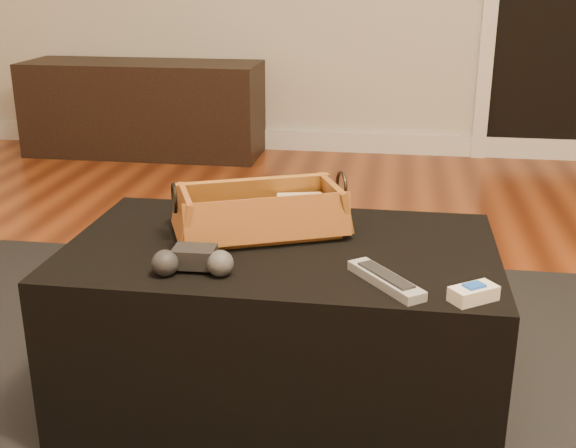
# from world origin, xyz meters

# --- Properties ---
(floor) EXTENTS (5.00, 5.50, 0.01)m
(floor) POSITION_xyz_m (0.00, 0.00, -0.01)
(floor) COLOR brown
(floor) RESTS_ON ground
(baseboard) EXTENTS (5.00, 0.04, 0.12)m
(baseboard) POSITION_xyz_m (0.00, 2.73, 0.06)
(baseboard) COLOR white
(baseboard) RESTS_ON floor
(media_cabinet) EXTENTS (1.37, 0.45, 0.54)m
(media_cabinet) POSITION_xyz_m (-1.10, 2.51, 0.27)
(media_cabinet) COLOR black
(media_cabinet) RESTS_ON floor
(area_rug) EXTENTS (2.60, 2.00, 0.01)m
(area_rug) POSITION_xyz_m (0.13, -0.01, 0.01)
(area_rug) COLOR black
(area_rug) RESTS_ON floor
(ottoman) EXTENTS (1.00, 0.60, 0.42)m
(ottoman) POSITION_xyz_m (0.13, 0.04, 0.22)
(ottoman) COLOR black
(ottoman) RESTS_ON area_rug
(tv_remote) EXTENTS (0.21, 0.15, 0.02)m
(tv_remote) POSITION_xyz_m (0.05, 0.08, 0.46)
(tv_remote) COLOR black
(tv_remote) RESTS_ON wicker_basket
(cloth_bundle) EXTENTS (0.13, 0.10, 0.06)m
(cloth_bundle) POSITION_xyz_m (0.15, 0.18, 0.48)
(cloth_bundle) COLOR #C6AE89
(cloth_bundle) RESTS_ON wicker_basket
(wicker_basket) EXTENTS (0.46, 0.35, 0.14)m
(wicker_basket) POSITION_xyz_m (0.07, 0.10, 0.48)
(wicker_basket) COLOR brown
(wicker_basket) RESTS_ON ottoman
(game_controller) EXTENTS (0.18, 0.10, 0.06)m
(game_controller) POSITION_xyz_m (-0.03, -0.15, 0.46)
(game_controller) COLOR black
(game_controller) RESTS_ON ottoman
(silver_remote) EXTENTS (0.17, 0.19, 0.02)m
(silver_remote) POSITION_xyz_m (0.38, -0.15, 0.44)
(silver_remote) COLOR #A9AAB0
(silver_remote) RESTS_ON ottoman
(cream_gadget) EXTENTS (0.10, 0.09, 0.03)m
(cream_gadget) POSITION_xyz_m (0.55, -0.20, 0.45)
(cream_gadget) COLOR silver
(cream_gadget) RESTS_ON ottoman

